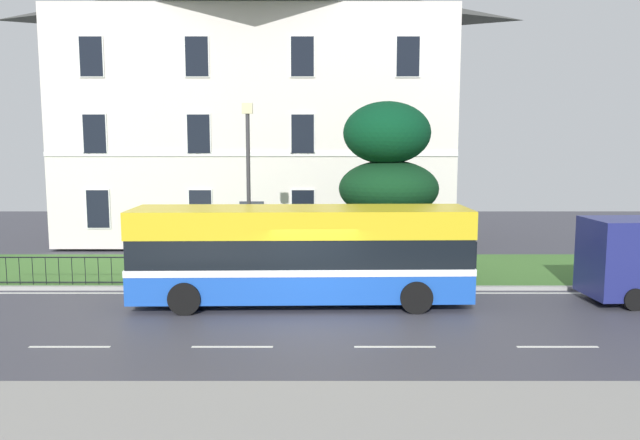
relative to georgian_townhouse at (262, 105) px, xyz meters
name	(u,v)px	position (x,y,z in m)	size (l,w,h in m)	color
ground_plane	(316,314)	(2.94, -14.62, -6.90)	(60.00, 56.00, 0.18)	#3E3D47
georgian_townhouse	(262,105)	(0.00, 0.00, 0.00)	(18.96, 8.82, 13.45)	silver
iron_verge_railing	(232,270)	(0.00, -11.40, -6.26)	(16.31, 0.04, 0.97)	black
evergreen_tree	(388,201)	(5.58, -9.28, -4.07)	(4.49, 4.49, 6.39)	#423328
single_decker_bus	(303,254)	(2.52, -13.50, -5.30)	(10.35, 2.77, 3.00)	blue
street_lamp_post	(250,179)	(0.61, -10.76, -3.18)	(0.36, 0.24, 6.19)	#333338
litter_bin	(181,264)	(-1.93, -10.59, -6.22)	(0.54, 0.54, 1.08)	black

